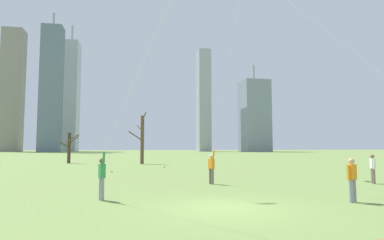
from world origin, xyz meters
TOP-DOWN VIEW (x-y plane):
  - ground_plane at (0.00, 0.00)m, footprint 400.00×400.00m
  - kite_flyer_midfield_right_red at (-3.69, 1.33)m, footprint 4.69×9.77m
  - kite_flyer_midfield_left_yellow at (1.36, 6.06)m, footprint 1.08×7.28m
  - bystander_far_off_by_trees at (10.17, 5.47)m, footprint 0.30×0.49m
  - bystander_watching_nearby at (4.96, 0.22)m, footprint 0.48×0.32m
  - bare_tree_leftmost at (-10.64, 32.51)m, footprint 2.51×2.77m
  - bare_tree_left_of_center at (-1.76, 29.16)m, footprint 2.07×3.16m
  - skyline_mid_tower_left at (49.18, 121.64)m, footprint 10.96×11.73m
  - skyline_squat_block at (-53.28, 140.06)m, footprint 8.23×7.87m
  - skyline_tall_tower at (29.25, 132.45)m, footprint 5.46×7.74m
  - skyline_short_annex at (-33.18, 121.07)m, footprint 7.54×6.99m
  - skyline_slender_spire at (-29.55, 140.53)m, footprint 6.90×11.46m

SIDE VIEW (x-z plane):
  - ground_plane at x=0.00m, z-range 0.00..0.00m
  - bystander_far_off_by_trees at x=10.17m, z-range 0.09..1.71m
  - bystander_watching_nearby at x=4.96m, z-range 0.09..1.71m
  - bare_tree_leftmost at x=-10.64m, z-range 0.20..4.02m
  - kite_flyer_midfield_right_red at x=-3.69m, z-range -3.55..7.81m
  - kite_flyer_midfield_left_yellow at x=1.36m, z-range -4.86..10.25m
  - bare_tree_left_of_center at x=-1.76m, z-range 0.14..6.23m
  - skyline_mid_tower_left at x=49.18m, z-range -3.65..34.02m
  - skyline_tall_tower at x=29.25m, z-range 0.00..45.99m
  - skyline_slender_spire at x=-29.55m, z-range -4.06..52.69m
  - skyline_short_annex at x=-33.18m, z-range -2.75..51.57m
  - skyline_squat_block at x=-53.28m, z-range 0.00..52.93m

